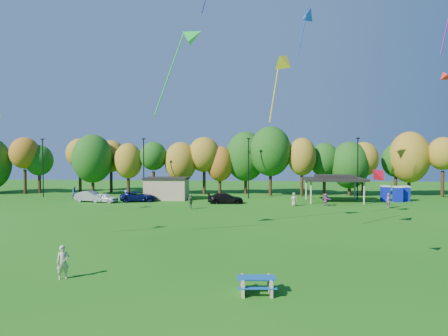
# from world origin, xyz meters

# --- Properties ---
(ground) EXTENTS (160.00, 160.00, 0.00)m
(ground) POSITION_xyz_m (0.00, 0.00, 0.00)
(ground) COLOR #19600F
(ground) RESTS_ON ground
(tree_line) EXTENTS (93.57, 10.55, 11.15)m
(tree_line) POSITION_xyz_m (-1.03, 45.51, 5.91)
(tree_line) COLOR black
(tree_line) RESTS_ON ground
(lamp_posts) EXTENTS (64.50, 0.25, 9.09)m
(lamp_posts) POSITION_xyz_m (2.00, 40.00, 4.90)
(lamp_posts) COLOR black
(lamp_posts) RESTS_ON ground
(utility_building) EXTENTS (6.30, 4.30, 3.25)m
(utility_building) POSITION_xyz_m (-10.00, 38.00, 1.64)
(utility_building) COLOR tan
(utility_building) RESTS_ON ground
(pavilion) EXTENTS (8.20, 6.20, 3.77)m
(pavilion) POSITION_xyz_m (14.00, 37.00, 3.23)
(pavilion) COLOR tan
(pavilion) RESTS_ON ground
(porta_potties) EXTENTS (3.75, 2.37, 2.18)m
(porta_potties) POSITION_xyz_m (22.90, 38.19, 1.10)
(porta_potties) COLOR #0D1AA9
(porta_potties) RESTS_ON ground
(picnic_table) EXTENTS (1.93, 1.64, 0.79)m
(picnic_table) POSITION_xyz_m (2.92, -0.79, 0.46)
(picnic_table) COLOR tan
(picnic_table) RESTS_ON ground
(kite_flyer) EXTENTS (0.79, 0.72, 1.80)m
(kite_flyer) POSITION_xyz_m (-7.37, 0.61, 0.90)
(kite_flyer) COLOR #BCB38D
(kite_flyer) RESTS_ON ground
(car_a) EXTENTS (4.06, 2.41, 1.29)m
(car_a) POSITION_xyz_m (-17.76, 33.63, 0.65)
(car_a) COLOR white
(car_a) RESTS_ON ground
(car_b) EXTENTS (4.82, 2.78, 1.50)m
(car_b) POSITION_xyz_m (-19.93, 34.27, 0.75)
(car_b) COLOR #939398
(car_b) RESTS_ON ground
(car_c) EXTENTS (5.52, 3.55, 1.41)m
(car_c) POSITION_xyz_m (-13.38, 35.00, 0.71)
(car_c) COLOR #0B1247
(car_c) RESTS_ON ground
(car_d) EXTENTS (5.02, 2.47, 1.40)m
(car_d) POSITION_xyz_m (-1.04, 33.88, 0.70)
(car_d) COLOR black
(car_d) RESTS_ON ground
(far_person_0) EXTENTS (0.56, 0.74, 1.82)m
(far_person_0) POSITION_xyz_m (19.37, 30.68, 0.91)
(far_person_0) COLOR #9A4883
(far_person_0) RESTS_ON ground
(far_person_1) EXTENTS (0.99, 0.81, 1.74)m
(far_person_1) POSITION_xyz_m (7.94, 31.78, 0.87)
(far_person_1) COLOR tan
(far_person_1) RESTS_ON ground
(far_person_2) EXTENTS (1.07, 1.11, 1.80)m
(far_person_2) POSITION_xyz_m (-23.89, 37.74, 0.90)
(far_person_2) COLOR #46599B
(far_person_2) RESTS_ON ground
(far_person_3) EXTENTS (1.20, 1.53, 1.62)m
(far_person_3) POSITION_xyz_m (12.06, 32.23, 0.81)
(far_person_3) COLOR #A344A4
(far_person_3) RESTS_ON ground
(far_person_4) EXTENTS (0.93, 1.14, 1.82)m
(far_person_4) POSITION_xyz_m (-4.86, 28.00, 0.91)
(far_person_4) COLOR #667E4D
(far_person_4) RESTS_ON ground
(far_person_5) EXTENTS (1.23, 0.86, 1.74)m
(far_person_5) POSITION_xyz_m (-14.75, 33.86, 0.87)
(far_person_5) COLOR #5565BB
(far_person_5) RESTS_ON ground
(kite_1) EXTENTS (4.32, 1.54, 7.43)m
(kite_1) POSITION_xyz_m (-2.09, 12.39, 16.16)
(kite_1) COLOR green
(kite_2) EXTENTS (2.17, 3.32, 5.56)m
(kite_2) POSITION_xyz_m (5.03, 10.53, 13.66)
(kite_2) COLOR yellow
(kite_6) EXTENTS (1.47, 1.38, 1.19)m
(kite_6) POSITION_xyz_m (10.01, 4.35, 5.55)
(kite_6) COLOR #FF0E2C
(kite_7) EXTENTS (1.15, 1.50, 1.43)m
(kite_7) POSITION_xyz_m (24.22, 27.27, 15.62)
(kite_7) COLOR red
(kite_12) EXTENTS (2.67, 3.89, 6.62)m
(kite_12) POSITION_xyz_m (9.28, 29.32, 23.52)
(kite_12) COLOR blue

